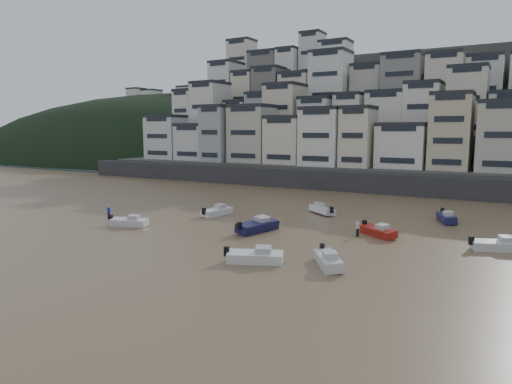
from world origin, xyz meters
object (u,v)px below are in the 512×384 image
Objects in this scene: boat_f at (217,210)px; boat_j at (129,221)px; boat_d at (499,243)px; person_pink at (358,228)px; boat_b at (328,258)px; person_blue at (109,212)px; boat_c at (257,224)px; boat_e at (378,230)px; boat_h at (322,209)px; boat_a at (255,255)px; boat_i at (446,216)px.

boat_j is at bearing 163.97° from boat_f.
person_pink is (-13.04, -0.78, 0.18)m from boat_d.
boat_b is 2.96× the size of person_blue.
boat_c is 1.22× the size of boat_e.
boat_h is 2.91× the size of person_pink.
boat_h is 24.79m from boat_j.
boat_d is 1.00× the size of boat_h.
boat_f is at bearing -147.56° from boat_e.
boat_b is 31.31m from person_blue.
person_pink is (24.51, 8.26, 0.22)m from boat_j.
person_pink reaches higher than boat_a.
boat_i is at bearing 61.05° from person_pink.
boat_c is at bearing 168.53° from boat_d.
boat_b reaches higher than boat_j.
boat_a is at bearing -77.25° from boat_e.
person_blue is (-36.77, -19.19, 0.18)m from boat_i.
boat_d is 13.07m from person_pink.
boat_i is 1.06× the size of boat_j.
boat_i reaches higher than boat_j.
boat_i is at bearing 95.30° from boat_d.
boat_h is (-21.11, 9.52, -0.00)m from boat_d.
boat_a is at bearing -108.01° from person_pink.
boat_i is 41.48m from person_blue.
boat_e is at bearing 143.60° from boat_b.
boat_b is at bearing -57.43° from boat_e.
boat_b is 0.87× the size of boat_c.
boat_e is at bearing 13.63° from person_blue.
boat_c is at bearing 1.69° from boat_j.
boat_j is (-26.34, -9.44, -0.01)m from boat_e.
boat_e is 2.79× the size of person_blue.
boat_h is at bearing 169.52° from boat_b.
boat_c is 19.79m from person_blue.
boat_f is at bearing -88.18° from boat_i.
boat_e is 21.39m from boat_f.
person_blue is (-30.89, 5.11, 0.17)m from boat_b.
person_blue is at bearing -132.72° from boat_b.
boat_d is (11.89, 12.36, -0.01)m from boat_b.
boat_b is at bearing -113.03° from boat_c.
person_blue is at bearing 112.30° from boat_c.
boat_a is 20.78m from boat_j.
boat_f is (-20.67, 13.96, -0.02)m from boat_b.
boat_a is at bearing -138.24° from boat_c.
boat_d is (17.52, 14.54, -0.00)m from boat_a.
boat_f is at bearing 110.15° from boat_a.
person_blue reaches higher than boat_j.
boat_d reaches higher than boat_e.
boat_d is 1.04× the size of boat_e.
person_blue is (-5.23, 1.79, 0.22)m from boat_j.
boat_b is at bearing -33.06° from boat_i.
boat_a reaches higher than boat_j.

